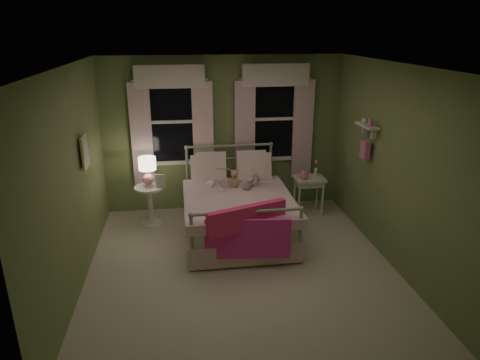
{
  "coord_description": "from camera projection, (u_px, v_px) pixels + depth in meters",
  "views": [
    {
      "loc": [
        -0.72,
        -4.92,
        3.01
      ],
      "look_at": [
        0.07,
        0.63,
        1.0
      ],
      "focal_mm": 32.0,
      "sensor_mm": 36.0,
      "label": 1
    }
  ],
  "objects": [
    {
      "name": "window_left",
      "position": [
        172.0,
        118.0,
        6.93
      ],
      "size": [
        1.34,
        0.13,
        1.96
      ],
      "color": "black",
      "rests_on": "room_shell"
    },
    {
      "name": "book_left",
      "position": [
        217.0,
        172.0,
        6.42
      ],
      "size": [
        0.23,
        0.17,
        0.26
      ],
      "primitive_type": "imported",
      "rotation": [
        1.22,
        0.0,
        -0.33
      ],
      "color": "beige",
      "rests_on": "child_left"
    },
    {
      "name": "bed",
      "position": [
        237.0,
        210.0,
        6.49
      ],
      "size": [
        1.58,
        2.04,
        1.18
      ],
      "color": "white",
      "rests_on": "ground"
    },
    {
      "name": "book_nightstand",
      "position": [
        155.0,
        188.0,
        6.64
      ],
      "size": [
        0.2,
        0.25,
        0.02
      ],
      "primitive_type": "imported",
      "rotation": [
        0.0,
        0.0,
        -0.18
      ],
      "color": "beige",
      "rests_on": "nightstand_left"
    },
    {
      "name": "bud_vase",
      "position": [
        316.0,
        168.0,
        7.13
      ],
      "size": [
        0.06,
        0.06,
        0.28
      ],
      "color": "white",
      "rests_on": "nightstand_right"
    },
    {
      "name": "child_right",
      "position": [
        251.0,
        166.0,
        6.73
      ],
      "size": [
        0.45,
        0.41,
        0.75
      ],
      "primitive_type": "imported",
      "rotation": [
        0.0,
        0.0,
        2.72
      ],
      "color": "#F7D1DD",
      "rests_on": "bed"
    },
    {
      "name": "nightstand_left",
      "position": [
        150.0,
        200.0,
        6.78
      ],
      "size": [
        0.46,
        0.46,
        0.65
      ],
      "color": "white",
      "rests_on": "ground"
    },
    {
      "name": "pink_throw",
      "position": [
        247.0,
        226.0,
        5.45
      ],
      "size": [
        1.1,
        0.46,
        0.71
      ],
      "color": "#FF3177",
      "rests_on": "bed"
    },
    {
      "name": "room_shell",
      "position": [
        241.0,
        174.0,
        5.26
      ],
      "size": [
        4.2,
        4.2,
        4.2
      ],
      "color": "beige",
      "rests_on": "ground"
    },
    {
      "name": "teddy_bear",
      "position": [
        234.0,
        179.0,
        6.6
      ],
      "size": [
        0.22,
        0.17,
        0.3
      ],
      "color": "tan",
      "rests_on": "bed"
    },
    {
      "name": "framed_picture",
      "position": [
        85.0,
        152.0,
        5.49
      ],
      "size": [
        0.03,
        0.32,
        0.42
      ],
      "color": "beige",
      "rests_on": "room_shell"
    },
    {
      "name": "nightstand_right",
      "position": [
        309.0,
        183.0,
        7.14
      ],
      "size": [
        0.5,
        0.4,
        0.64
      ],
      "color": "white",
      "rests_on": "ground"
    },
    {
      "name": "table_lamp",
      "position": [
        147.0,
        168.0,
        6.6
      ],
      "size": [
        0.27,
        0.27,
        0.45
      ],
      "color": "pink",
      "rests_on": "nightstand_left"
    },
    {
      "name": "window_right",
      "position": [
        274.0,
        115.0,
        7.15
      ],
      "size": [
        1.34,
        0.13,
        1.96
      ],
      "color": "black",
      "rests_on": "room_shell"
    },
    {
      "name": "book_right",
      "position": [
        253.0,
        173.0,
        6.5
      ],
      "size": [
        0.22,
        0.15,
        0.26
      ],
      "primitive_type": "imported",
      "rotation": [
        1.22,
        0.0,
        0.21
      ],
      "color": "beige",
      "rests_on": "child_right"
    },
    {
      "name": "child_left",
      "position": [
        215.0,
        168.0,
        6.65
      ],
      "size": [
        0.32,
        0.25,
        0.75
      ],
      "primitive_type": "imported",
      "rotation": [
        0.0,
        0.0,
        3.44
      ],
      "color": "#F7D1DD",
      "rests_on": "bed"
    },
    {
      "name": "pink_toy",
      "position": [
        304.0,
        175.0,
        7.07
      ],
      "size": [
        0.14,
        0.19,
        0.14
      ],
      "color": "pink",
      "rests_on": "nightstand_right"
    },
    {
      "name": "wall_shelf",
      "position": [
        366.0,
        138.0,
        6.09
      ],
      "size": [
        0.15,
        0.5,
        0.6
      ],
      "color": "white",
      "rests_on": "room_shell"
    }
  ]
}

